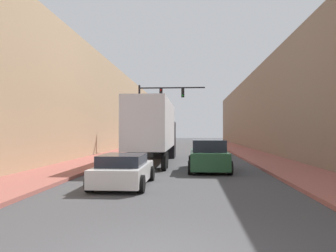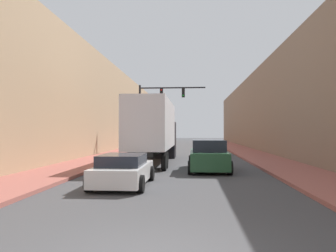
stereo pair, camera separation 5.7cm
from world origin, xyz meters
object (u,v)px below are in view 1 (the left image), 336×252
at_px(traffic_signal_gantry, 154,106).
at_px(suv_car, 208,156).
at_px(sedan_car, 124,170).
at_px(semi_truck, 154,129).

bearing_deg(traffic_signal_gantry, suv_car, -71.66).
relative_size(sedan_car, traffic_signal_gantry, 0.62).
bearing_deg(suv_car, traffic_signal_gantry, 108.34).
bearing_deg(suv_car, sedan_car, -124.21).
bearing_deg(traffic_signal_gantry, sedan_car, -87.05).
xyz_separation_m(suv_car, traffic_signal_gantry, (-4.65, 14.03, 3.89)).
distance_m(sedan_car, suv_car, 6.50).
bearing_deg(sedan_car, semi_truck, 89.25).
xyz_separation_m(semi_truck, suv_car, (3.53, -4.10, -1.51)).
relative_size(suv_car, traffic_signal_gantry, 0.72).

